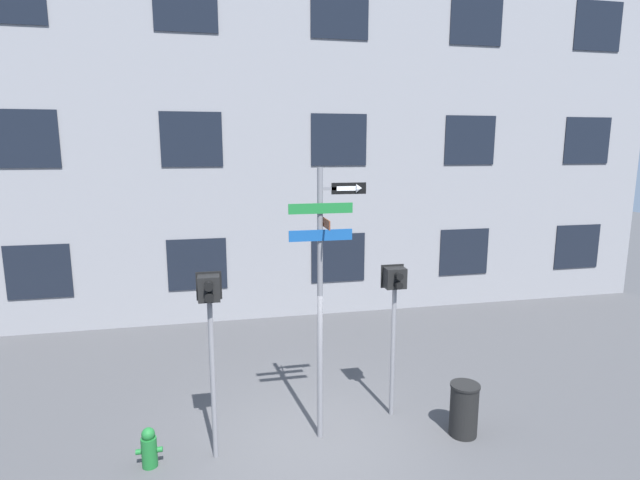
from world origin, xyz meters
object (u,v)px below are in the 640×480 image
street_sign_pole (323,281)px  pedestrian_signal_left (210,316)px  pedestrian_signal_right (394,299)px  trash_bin (464,409)px  fire_hydrant (149,448)px

street_sign_pole → pedestrian_signal_left: bearing=-173.6°
pedestrian_signal_left → pedestrian_signal_right: 3.25m
street_sign_pole → pedestrian_signal_left: 1.85m
pedestrian_signal_left → pedestrian_signal_right: (3.18, 0.64, -0.13)m
trash_bin → pedestrian_signal_right: bearing=137.8°
pedestrian_signal_right → fire_hydrant: size_ratio=4.38×
pedestrian_signal_left → fire_hydrant: 2.27m
street_sign_pole → trash_bin: size_ratio=4.94×
trash_bin → fire_hydrant: bearing=177.7°
pedestrian_signal_left → fire_hydrant: (-1.00, -0.03, -2.04)m
pedestrian_signal_right → fire_hydrant: (-4.18, -0.67, -1.91)m
street_sign_pole → fire_hydrant: street_sign_pole is taller
street_sign_pole → fire_hydrant: size_ratio=7.09×
pedestrian_signal_right → trash_bin: bearing=-42.2°
fire_hydrant → trash_bin: bearing=-2.3°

